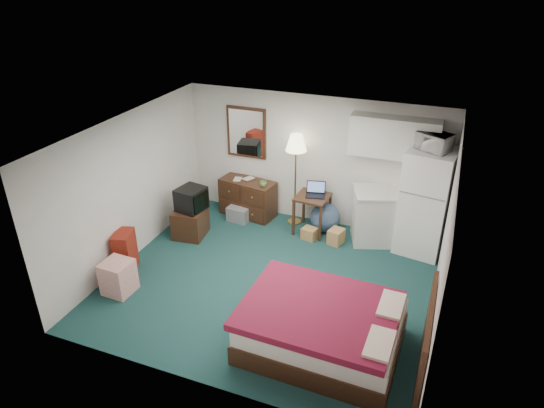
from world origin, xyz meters
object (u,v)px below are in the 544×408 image
at_px(kitchen_counter, 378,217).
at_px(tv_stand, 190,223).
at_px(desk, 312,214).
at_px(dresser, 248,198).
at_px(floor_lamp, 295,180).
at_px(fridge, 426,202).
at_px(bed, 322,328).
at_px(suitcase, 125,251).

height_order(kitchen_counter, tv_stand, kitchen_counter).
bearing_deg(desk, tv_stand, -151.58).
height_order(dresser, floor_lamp, floor_lamp).
xyz_separation_m(floor_lamp, fridge, (2.40, -0.13, 0.04)).
distance_m(bed, suitcase, 3.57).
bearing_deg(suitcase, tv_stand, 54.89).
relative_size(tv_stand, suitcase, 0.83).
bearing_deg(floor_lamp, desk, -28.16).
relative_size(dresser, fridge, 0.58).
height_order(bed, tv_stand, bed).
bearing_deg(kitchen_counter, dresser, 159.97).
height_order(desk, bed, desk).
bearing_deg(bed, kitchen_counter, 87.94).
bearing_deg(bed, floor_lamp, 116.25).
bearing_deg(suitcase, desk, 25.50).
relative_size(desk, kitchen_counter, 0.77).
bearing_deg(fridge, suitcase, -142.04).
distance_m(dresser, bed, 3.92).
distance_m(tv_stand, suitcase, 1.44).
relative_size(kitchen_counter, tv_stand, 1.65).
bearing_deg(fridge, bed, -98.17).
xyz_separation_m(fridge, bed, (-0.96, -2.99, -0.62)).
height_order(desk, suitcase, desk).
relative_size(kitchen_counter, suitcase, 1.37).
bearing_deg(bed, tv_stand, 149.35).
relative_size(floor_lamp, fridge, 0.96).
relative_size(desk, bed, 0.37).
xyz_separation_m(floor_lamp, suitcase, (-2.09, -2.55, -0.55)).
xyz_separation_m(bed, suitcase, (-3.52, 0.58, 0.03)).
height_order(dresser, kitchen_counter, kitchen_counter).
bearing_deg(dresser, fridge, 7.93).
height_order(bed, suitcase, suitcase).
height_order(kitchen_counter, bed, kitchen_counter).
bearing_deg(bed, desk, 110.98).
xyz_separation_m(dresser, suitcase, (-1.11, -2.52, -0.02)).
bearing_deg(kitchen_counter, bed, -112.12).
distance_m(dresser, tv_stand, 1.33).
bearing_deg(suitcase, floor_lamp, 33.23).
relative_size(kitchen_counter, fridge, 0.51).
distance_m(desk, bed, 3.08).
distance_m(floor_lamp, suitcase, 3.34).
xyz_separation_m(bed, tv_stand, (-3.09, 1.95, -0.05)).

